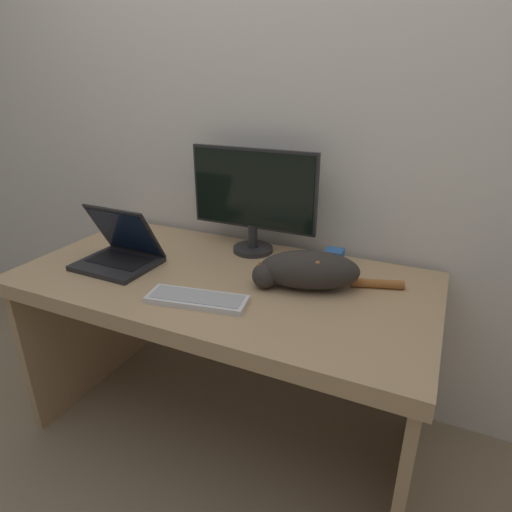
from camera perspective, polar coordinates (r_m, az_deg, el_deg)
The scene contains 8 objects.
ground_plane at distance 1.85m, azimuth -10.57°, elevation -29.23°, with size 12.00×12.00×0.00m, color #937F60.
wall_back at distance 1.89m, azimuth 1.92°, elevation 18.28°, with size 6.40×0.06×2.60m.
desk at distance 1.71m, azimuth -4.43°, elevation -7.30°, with size 1.58×0.79×0.75m.
monitor at distance 1.79m, azimuth -0.53°, elevation 7.91°, with size 0.55×0.17×0.44m.
laptop at distance 1.81m, azimuth -17.70°, elevation 0.36°, with size 0.30×0.26×0.24m.
external_keyboard at distance 1.47m, azimuth -7.87°, elevation -5.71°, with size 0.36×0.17×0.02m.
cat at distance 1.53m, azimuth 6.86°, elevation -1.81°, with size 0.51×0.27×0.14m.
small_toy at distance 1.74m, azimuth 10.36°, elevation -0.21°, with size 0.07×0.07×0.07m.
Camera 1 is at (0.73, -0.89, 1.45)m, focal length 30.00 mm.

